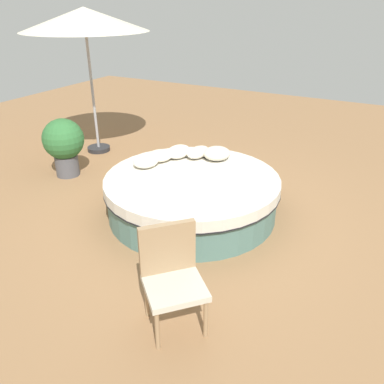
{
  "coord_description": "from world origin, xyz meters",
  "views": [
    {
      "loc": [
        4.28,
        2.32,
        2.77
      ],
      "look_at": [
        0.0,
        0.0,
        0.34
      ],
      "focal_mm": 36.83,
      "sensor_mm": 36.0,
      "label": 1
    }
  ],
  "objects_px": {
    "throw_pillow_1": "(198,152)",
    "throw_pillow_4": "(146,161)",
    "round_bed": "(192,195)",
    "planter": "(64,143)",
    "throw_pillow_0": "(217,153)",
    "throw_pillow_3": "(160,156)",
    "throw_pillow_2": "(178,152)",
    "patio_chair": "(171,271)",
    "patio_umbrella": "(85,20)"
  },
  "relations": [
    {
      "from": "round_bed",
      "to": "planter",
      "type": "xyz_separation_m",
      "value": [
        -0.17,
        -2.52,
        0.29
      ]
    },
    {
      "from": "throw_pillow_1",
      "to": "patio_chair",
      "type": "xyz_separation_m",
      "value": [
        2.59,
        1.08,
        -0.08
      ]
    },
    {
      "from": "throw_pillow_1",
      "to": "throw_pillow_2",
      "type": "height_order",
      "value": "throw_pillow_2"
    },
    {
      "from": "throw_pillow_2",
      "to": "throw_pillow_4",
      "type": "bearing_deg",
      "value": -22.38
    },
    {
      "from": "patio_chair",
      "to": "planter",
      "type": "bearing_deg",
      "value": -78.27
    },
    {
      "from": "throw_pillow_0",
      "to": "throw_pillow_3",
      "type": "distance_m",
      "value": 0.85
    },
    {
      "from": "round_bed",
      "to": "throw_pillow_1",
      "type": "height_order",
      "value": "throw_pillow_1"
    },
    {
      "from": "throw_pillow_4",
      "to": "throw_pillow_0",
      "type": "bearing_deg",
      "value": 133.55
    },
    {
      "from": "patio_umbrella",
      "to": "throw_pillow_0",
      "type": "bearing_deg",
      "value": 78.14
    },
    {
      "from": "round_bed",
      "to": "patio_umbrella",
      "type": "height_order",
      "value": "patio_umbrella"
    },
    {
      "from": "throw_pillow_2",
      "to": "throw_pillow_4",
      "type": "distance_m",
      "value": 0.59
    },
    {
      "from": "throw_pillow_3",
      "to": "throw_pillow_2",
      "type": "bearing_deg",
      "value": 144.27
    },
    {
      "from": "throw_pillow_1",
      "to": "throw_pillow_4",
      "type": "xyz_separation_m",
      "value": [
        0.7,
        -0.48,
        0.01
      ]
    },
    {
      "from": "round_bed",
      "to": "planter",
      "type": "distance_m",
      "value": 2.55
    },
    {
      "from": "patio_chair",
      "to": "planter",
      "type": "height_order",
      "value": "planter"
    },
    {
      "from": "throw_pillow_0",
      "to": "throw_pillow_3",
      "type": "xyz_separation_m",
      "value": [
        0.44,
        -0.73,
        -0.02
      ]
    },
    {
      "from": "patio_chair",
      "to": "planter",
      "type": "xyz_separation_m",
      "value": [
        -2.04,
        -3.32,
        0.02
      ]
    },
    {
      "from": "throw_pillow_0",
      "to": "planter",
      "type": "xyz_separation_m",
      "value": [
        0.58,
        -2.54,
        -0.08
      ]
    },
    {
      "from": "patio_chair",
      "to": "patio_umbrella",
      "type": "relative_size",
      "value": 0.38
    },
    {
      "from": "throw_pillow_1",
      "to": "throw_pillow_3",
      "type": "relative_size",
      "value": 1.17
    },
    {
      "from": "throw_pillow_0",
      "to": "planter",
      "type": "bearing_deg",
      "value": -77.05
    },
    {
      "from": "throw_pillow_0",
      "to": "throw_pillow_2",
      "type": "bearing_deg",
      "value": -70.62
    },
    {
      "from": "throw_pillow_1",
      "to": "throw_pillow_2",
      "type": "bearing_deg",
      "value": -59.23
    },
    {
      "from": "throw_pillow_4",
      "to": "planter",
      "type": "xyz_separation_m",
      "value": [
        -0.15,
        -1.76,
        -0.07
      ]
    },
    {
      "from": "throw_pillow_3",
      "to": "planter",
      "type": "xyz_separation_m",
      "value": [
        0.14,
        -1.81,
        -0.06
      ]
    },
    {
      "from": "throw_pillow_1",
      "to": "throw_pillow_4",
      "type": "bearing_deg",
      "value": -34.67
    },
    {
      "from": "throw_pillow_0",
      "to": "patio_umbrella",
      "type": "distance_m",
      "value": 3.4
    },
    {
      "from": "round_bed",
      "to": "patio_umbrella",
      "type": "bearing_deg",
      "value": -115.46
    },
    {
      "from": "throw_pillow_4",
      "to": "patio_umbrella",
      "type": "distance_m",
      "value": 3.04
    },
    {
      "from": "throw_pillow_4",
      "to": "patio_chair",
      "type": "bearing_deg",
      "value": 39.61
    },
    {
      "from": "round_bed",
      "to": "patio_chair",
      "type": "relative_size",
      "value": 2.45
    },
    {
      "from": "throw_pillow_3",
      "to": "patio_umbrella",
      "type": "height_order",
      "value": "patio_umbrella"
    },
    {
      "from": "throw_pillow_1",
      "to": "throw_pillow_2",
      "type": "relative_size",
      "value": 1.07
    },
    {
      "from": "round_bed",
      "to": "throw_pillow_1",
      "type": "relative_size",
      "value": 4.93
    },
    {
      "from": "throw_pillow_1",
      "to": "patio_umbrella",
      "type": "bearing_deg",
      "value": -104.02
    },
    {
      "from": "throw_pillow_4",
      "to": "planter",
      "type": "distance_m",
      "value": 1.77
    },
    {
      "from": "throw_pillow_0",
      "to": "throw_pillow_4",
      "type": "height_order",
      "value": "throw_pillow_0"
    },
    {
      "from": "throw_pillow_4",
      "to": "patio_umbrella",
      "type": "relative_size",
      "value": 0.16
    },
    {
      "from": "round_bed",
      "to": "planter",
      "type": "relative_size",
      "value": 2.43
    },
    {
      "from": "throw_pillow_4",
      "to": "throw_pillow_2",
      "type": "bearing_deg",
      "value": 157.62
    },
    {
      "from": "throw_pillow_2",
      "to": "throw_pillow_4",
      "type": "height_order",
      "value": "throw_pillow_2"
    },
    {
      "from": "throw_pillow_0",
      "to": "planter",
      "type": "relative_size",
      "value": 0.43
    },
    {
      "from": "throw_pillow_2",
      "to": "throw_pillow_3",
      "type": "bearing_deg",
      "value": -35.73
    },
    {
      "from": "throw_pillow_2",
      "to": "patio_chair",
      "type": "bearing_deg",
      "value": 28.85
    },
    {
      "from": "round_bed",
      "to": "throw_pillow_3",
      "type": "relative_size",
      "value": 5.75
    },
    {
      "from": "patio_chair",
      "to": "planter",
      "type": "relative_size",
      "value": 0.99
    },
    {
      "from": "throw_pillow_1",
      "to": "throw_pillow_4",
      "type": "height_order",
      "value": "throw_pillow_4"
    },
    {
      "from": "throw_pillow_3",
      "to": "throw_pillow_4",
      "type": "distance_m",
      "value": 0.3
    },
    {
      "from": "throw_pillow_3",
      "to": "throw_pillow_0",
      "type": "bearing_deg",
      "value": 121.13
    },
    {
      "from": "round_bed",
      "to": "throw_pillow_3",
      "type": "xyz_separation_m",
      "value": [
        -0.32,
        -0.72,
        0.35
      ]
    }
  ]
}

